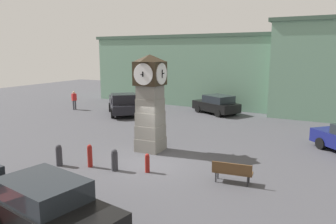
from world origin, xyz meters
TOP-DOWN VIEW (x-y plane):
  - ground_plane at (0.00, 0.00)m, footprint 71.54×71.54m
  - clock_tower at (-0.98, 1.80)m, footprint 1.77×1.86m
  - bollard_near_tower at (-3.61, -2.22)m, footprint 0.29×0.29m
  - bollard_mid_row at (-2.21, -1.71)m, footprint 0.23×0.23m
  - bollard_far_row at (-0.91, -1.60)m, footprint 0.30×0.30m
  - bollard_end_row at (0.51, -1.12)m, footprint 0.21×0.21m
  - car_by_building at (0.46, -6.69)m, footprint 4.85×2.72m
  - car_far_lot at (-1.18, 13.58)m, footprint 4.54×3.68m
  - pickup_truck at (-8.22, 9.76)m, footprint 4.72×5.09m
  - bench at (4.20, -0.65)m, footprint 1.64×0.69m
  - pedestrian_near_bench at (-13.52, 9.66)m, footprint 0.35×0.45m
  - warehouse_blue_far at (-6.15, 19.74)m, footprint 20.05×9.07m

SIDE VIEW (x-z plane):
  - ground_plane at x=0.00m, z-range 0.00..0.00m
  - bollard_end_row at x=0.51m, z-range 0.01..0.86m
  - bollard_far_row at x=-0.91m, z-range 0.01..1.01m
  - bollard_near_tower at x=-3.61m, z-range 0.01..1.03m
  - bench at x=4.20m, z-range 0.07..0.97m
  - bollard_mid_row at x=-2.21m, z-range 0.01..1.08m
  - car_far_lot at x=-1.18m, z-range 0.01..1.62m
  - car_by_building at x=0.46m, z-range 0.01..1.62m
  - pickup_truck at x=-8.22m, z-range 0.00..1.85m
  - pedestrian_near_bench at x=-13.52m, z-range 0.12..1.82m
  - clock_tower at x=-0.98m, z-range 0.10..5.22m
  - warehouse_blue_far at x=-6.15m, z-range 0.01..6.88m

